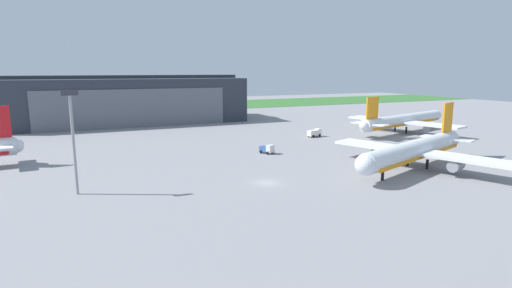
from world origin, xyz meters
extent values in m
plane|color=gray|center=(0.00, 0.00, 0.00)|extent=(440.00, 440.00, 0.00)
cube|color=#356C2F|center=(0.00, 157.59, 0.04)|extent=(440.00, 56.00, 0.08)
cube|color=#2D333D|center=(-10.41, 96.64, 8.23)|extent=(83.49, 31.19, 16.47)
cube|color=slate|center=(-10.41, 80.90, 6.59)|extent=(63.45, 0.30, 13.17)
cube|color=#2D333D|center=(-10.41, 96.64, 17.07)|extent=(83.49, 7.49, 1.20)
cylinder|color=silver|center=(31.56, -2.92, 3.90)|extent=(36.17, 16.13, 3.87)
sphere|color=silver|center=(14.13, -9.16, 3.90)|extent=(3.71, 3.71, 3.71)
sphere|color=silver|center=(48.99, 3.32, 3.90)|extent=(3.02, 3.02, 3.02)
cube|color=orange|center=(31.56, -2.92, 2.83)|extent=(33.39, 15.16, 0.68)
cube|color=orange|center=(46.20, 2.32, 9.11)|extent=(4.67, 2.00, 6.57)
cube|color=silver|center=(45.92, 5.31, 4.28)|extent=(4.96, 6.22, 0.28)
cube|color=silver|center=(47.88, -0.16, 4.28)|extent=(4.96, 6.22, 0.28)
cube|color=silver|center=(29.12, 6.08, 3.41)|extent=(11.13, 17.49, 0.56)
cube|color=silver|center=(35.39, -11.42, 3.41)|extent=(11.13, 17.49, 0.56)
cylinder|color=gray|center=(28.81, 4.57, 2.05)|extent=(4.17, 3.24, 2.13)
cylinder|color=gray|center=(34.19, -10.45, 2.05)|extent=(4.17, 3.24, 2.13)
cylinder|color=black|center=(19.70, -7.17, 0.98)|extent=(0.56, 0.56, 1.96)
cylinder|color=black|center=(32.27, -0.51, 0.98)|extent=(0.56, 0.56, 1.96)
cylinder|color=black|center=(33.64, -4.33, 0.98)|extent=(0.56, 0.56, 1.96)
sphere|color=silver|center=(-41.16, 34.64, 3.96)|extent=(2.99, 2.99, 2.99)
cube|color=silver|center=(-43.57, 37.27, 4.34)|extent=(3.75, 5.70, 0.28)
cube|color=silver|center=(-42.91, 31.53, 4.34)|extent=(3.75, 5.70, 0.28)
cylinder|color=silver|center=(65.33, 34.50, 3.96)|extent=(42.00, 15.38, 3.66)
sphere|color=silver|center=(85.82, 40.43, 3.96)|extent=(3.52, 3.52, 3.52)
sphere|color=silver|center=(44.84, 28.58, 3.96)|extent=(2.86, 2.86, 2.86)
cube|color=orange|center=(65.33, 34.50, 2.95)|extent=(38.73, 14.46, 0.64)
cube|color=orange|center=(48.12, 29.52, 8.91)|extent=(5.44, 1.93, 6.23)
cube|color=silver|center=(48.07, 26.63, 4.33)|extent=(5.11, 6.00, 0.28)
cube|color=silver|center=(46.53, 31.94, 4.33)|extent=(5.11, 6.00, 0.28)
cube|color=silver|center=(67.20, 24.97, 3.50)|extent=(11.37, 18.55, 0.56)
cube|color=silver|center=(61.82, 43.56, 3.50)|extent=(11.37, 18.55, 0.56)
cylinder|color=gray|center=(67.58, 26.53, 2.19)|extent=(3.90, 2.90, 2.02)
cylinder|color=gray|center=(62.97, 42.45, 2.19)|extent=(3.90, 2.90, 2.02)
cylinder|color=black|center=(79.26, 38.54, 1.06)|extent=(0.56, 0.56, 2.13)
cylinder|color=black|center=(64.23, 32.18, 1.06)|extent=(0.56, 0.56, 2.13)
cylinder|color=black|center=(63.16, 35.88, 1.06)|extent=(0.56, 0.56, 2.13)
cube|color=silver|center=(11.79, 21.95, 1.26)|extent=(2.07, 1.86, 1.78)
cube|color=#335693|center=(11.14, 23.58, 1.00)|extent=(2.39, 2.67, 1.27)
cylinder|color=black|center=(10.91, 21.64, 0.36)|extent=(0.51, 0.77, 0.73)
cylinder|color=black|center=(12.65, 22.33, 0.36)|extent=(0.51, 0.77, 0.73)
cylinder|color=black|center=(10.13, 23.60, 0.36)|extent=(0.51, 0.77, 0.73)
cylinder|color=black|center=(11.87, 24.29, 0.36)|extent=(0.51, 0.77, 0.73)
cube|color=white|center=(36.29, 39.19, 1.36)|extent=(1.78, 1.96, 1.93)
cube|color=white|center=(34.11, 38.63, 1.21)|extent=(3.41, 2.37, 1.63)
cylinder|color=black|center=(36.33, 38.25, 0.39)|extent=(0.83, 0.45, 0.79)
cylinder|color=black|center=(35.88, 40.03, 0.39)|extent=(0.83, 0.45, 0.79)
cylinder|color=black|center=(33.71, 37.58, 0.39)|extent=(0.83, 0.45, 0.79)
cylinder|color=black|center=(33.25, 39.36, 0.39)|extent=(0.83, 0.45, 0.79)
cylinder|color=#99999E|center=(-30.16, 6.73, 7.83)|extent=(0.44, 0.44, 15.66)
cube|color=#333338|center=(-30.16, 6.73, 16.06)|extent=(2.40, 0.50, 0.80)
camera|label=1|loc=(-30.00, -61.43, 19.47)|focal=28.34mm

